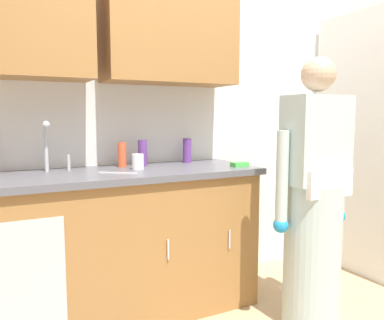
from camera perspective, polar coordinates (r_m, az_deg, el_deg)
kitchen_wall_with_uppers at (r=2.84m, az=-6.17°, el=10.39°), size 4.80×0.44×2.70m
closet_door_panel at (r=3.31m, az=24.77°, el=1.90°), size 0.04×1.10×2.10m
counter_cabinet at (r=2.56m, az=-12.41°, el=-12.60°), size 1.90×0.62×0.90m
countertop at (r=2.45m, az=-12.62°, el=-2.13°), size 1.96×0.66×0.04m
sink at (r=2.40m, az=-19.25°, el=-2.37°), size 0.50×0.36×0.35m
person_at_sink at (r=2.46m, az=17.44°, el=-7.65°), size 0.55×0.34×1.62m
bottle_soap at (r=2.68m, az=-7.29°, el=1.04°), size 0.06×0.06×0.18m
bottle_water_tall at (r=2.64m, az=-10.26°, el=0.79°), size 0.06×0.06×0.17m
bottle_dish_liquid at (r=2.84m, az=-0.73°, el=1.40°), size 0.06×0.06×0.18m
cup_by_sink at (r=2.50m, az=-7.98°, el=-0.25°), size 0.08×0.08×0.10m
knife_on_counter at (r=2.36m, az=-10.88°, el=-1.86°), size 0.20×0.17×0.01m
sponge at (r=2.64m, az=7.02°, el=-0.65°), size 0.11×0.07×0.03m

